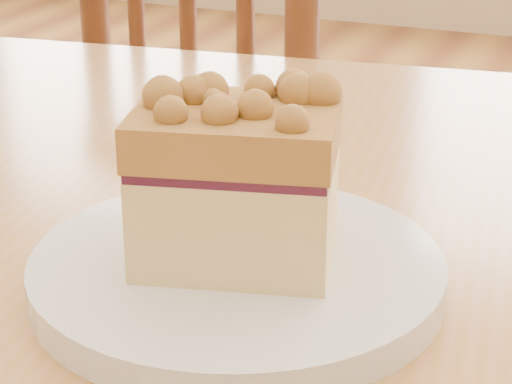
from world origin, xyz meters
The scene contains 4 objects.
cafe_table_main centered at (0.08, 0.33, 0.66)m, with size 1.44×1.05×0.75m.
cafe_chair_main centered at (-0.08, 1.04, 0.51)m, with size 0.59×0.59×1.00m.
plate centered at (0.18, 0.29, 0.76)m, with size 0.24×0.24×0.02m.
cake_slice centered at (0.18, 0.29, 0.82)m, with size 0.13×0.11×0.11m.
Camera 1 is at (0.38, -0.19, 1.03)m, focal length 70.00 mm.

